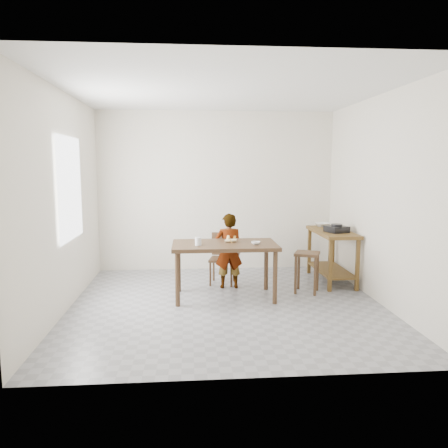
{
  "coord_description": "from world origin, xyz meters",
  "views": [
    {
      "loc": [
        -0.48,
        -5.46,
        1.79
      ],
      "look_at": [
        0.0,
        0.4,
        1.0
      ],
      "focal_mm": 35.0,
      "sensor_mm": 36.0,
      "label": 1
    }
  ],
  "objects": [
    {
      "name": "dining_chair",
      "position": [
        0.02,
        1.0,
        0.38
      ],
      "size": [
        0.44,
        0.44,
        0.76
      ],
      "primitive_type": null,
      "rotation": [
        0.0,
        0.0,
        -0.22
      ],
      "color": "#432D1A",
      "rests_on": "floor"
    },
    {
      "name": "dining_table",
      "position": [
        0.0,
        0.3,
        0.38
      ],
      "size": [
        1.4,
        0.8,
        0.75
      ],
      "primitive_type": null,
      "color": "#432D1A",
      "rests_on": "floor"
    },
    {
      "name": "prep_counter",
      "position": [
        1.72,
        1.0,
        0.4
      ],
      "size": [
        0.5,
        1.2,
        0.8
      ],
      "primitive_type": null,
      "color": "#563C18",
      "rests_on": "floor"
    },
    {
      "name": "banana",
      "position": [
        0.09,
        0.36,
        0.78
      ],
      "size": [
        0.19,
        0.13,
        0.06
      ],
      "primitive_type": null,
      "rotation": [
        0.0,
        0.0,
        -0.02
      ],
      "color": "#ECD34D",
      "rests_on": "dining_table"
    },
    {
      "name": "wall_left",
      "position": [
        -2.02,
        0.0,
        1.35
      ],
      "size": [
        0.04,
        4.0,
        2.7
      ],
      "primitive_type": "cube",
      "color": "silver",
      "rests_on": "ground"
    },
    {
      "name": "gas_burner",
      "position": [
        1.73,
        0.83,
        0.85
      ],
      "size": [
        0.36,
        0.36,
        0.09
      ],
      "primitive_type": "cube",
      "rotation": [
        0.0,
        0.0,
        0.34
      ],
      "color": "black",
      "rests_on": "prep_counter"
    },
    {
      "name": "wall_right",
      "position": [
        2.02,
        0.0,
        1.35
      ],
      "size": [
        0.04,
        4.0,
        2.7
      ],
      "primitive_type": "cube",
      "color": "silver",
      "rests_on": "ground"
    },
    {
      "name": "glass_tumbler",
      "position": [
        -0.36,
        0.19,
        0.8
      ],
      "size": [
        0.11,
        0.11,
        0.11
      ],
      "primitive_type": "cylinder",
      "rotation": [
        0.0,
        0.0,
        -0.4
      ],
      "color": "white",
      "rests_on": "dining_table"
    },
    {
      "name": "child",
      "position": [
        0.1,
        0.78,
        0.55
      ],
      "size": [
        0.41,
        0.27,
        1.11
      ],
      "primitive_type": "imported",
      "rotation": [
        0.0,
        0.0,
        3.15
      ],
      "color": "white",
      "rests_on": "floor"
    },
    {
      "name": "small_bowl",
      "position": [
        0.41,
        0.19,
        0.77
      ],
      "size": [
        0.16,
        0.16,
        0.04
      ],
      "primitive_type": "imported",
      "rotation": [
        0.0,
        0.0,
        -0.39
      ],
      "color": "white",
      "rests_on": "dining_table"
    },
    {
      "name": "window_pane",
      "position": [
        -1.97,
        0.2,
        1.5
      ],
      "size": [
        0.02,
        1.1,
        1.3
      ],
      "primitive_type": "cube",
      "color": "white",
      "rests_on": "wall_left"
    },
    {
      "name": "floor",
      "position": [
        0.0,
        0.0,
        -0.02
      ],
      "size": [
        4.0,
        4.0,
        0.04
      ],
      "primitive_type": "cube",
      "color": "gray",
      "rests_on": "ground"
    },
    {
      "name": "ceiling",
      "position": [
        0.0,
        0.0,
        2.72
      ],
      "size": [
        4.0,
        4.0,
        0.04
      ],
      "primitive_type": "cube",
      "color": "white",
      "rests_on": "wall_back"
    },
    {
      "name": "stool",
      "position": [
        1.18,
        0.45,
        0.29
      ],
      "size": [
        0.43,
        0.43,
        0.58
      ],
      "primitive_type": null,
      "rotation": [
        0.0,
        0.0,
        -0.41
      ],
      "color": "#432D1A",
      "rests_on": "floor"
    },
    {
      "name": "serving_bowl",
      "position": [
        1.7,
        1.45,
        0.83
      ],
      "size": [
        0.29,
        0.29,
        0.06
      ],
      "primitive_type": "imported",
      "rotation": [
        0.0,
        0.0,
        0.23
      ],
      "color": "white",
      "rests_on": "prep_counter"
    },
    {
      "name": "wall_front",
      "position": [
        0.0,
        -2.02,
        1.35
      ],
      "size": [
        4.0,
        0.04,
        2.7
      ],
      "primitive_type": "cube",
      "color": "silver",
      "rests_on": "ground"
    },
    {
      "name": "wall_back",
      "position": [
        0.0,
        2.02,
        1.35
      ],
      "size": [
        4.0,
        0.04,
        2.7
      ],
      "primitive_type": "cube",
      "color": "silver",
      "rests_on": "ground"
    }
  ]
}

